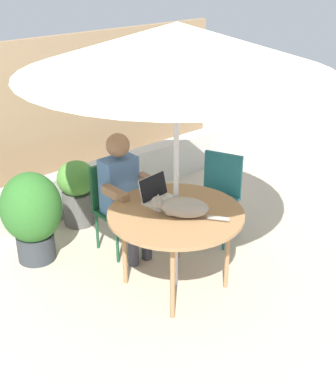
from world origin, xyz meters
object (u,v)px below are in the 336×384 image
Objects in this scene: chair_empty at (219,190)px; potted_plant_near_fence at (32,213)px; patio_umbrella at (177,48)px; laptop at (158,194)px; person_seated at (124,189)px; cat at (182,207)px; potted_plant_by_chair at (77,190)px; patio_table at (176,218)px; chair_occupied at (115,200)px.

potted_plant_near_fence is at bearing 153.36° from chair_empty.
laptop is (0.02, 0.26, -1.28)m from patio_umbrella.
person_seated is 3.73× the size of laptop.
laptop is at bearing 84.98° from patio_umbrella.
laptop reaches higher than cat.
patio_umbrella reaches higher than potted_plant_near_fence.
patio_umbrella is at bearing -95.02° from laptop.
person_seated is at bearing 92.84° from laptop.
patio_umbrella reaches higher than chair_empty.
potted_plant_by_chair is (0.70, 0.34, -0.11)m from potted_plant_near_fence.
potted_plant_near_fence reaches higher than patio_table.
patio_table is at bearing 0.00° from patio_umbrella.
laptop reaches higher than potted_plant_by_chair.
cat reaches higher than potted_plant_near_fence.
chair_empty is (0.93, 0.38, -0.17)m from patio_table.
patio_table is 1.42m from potted_plant_near_fence.
chair_occupied is at bearing -23.66° from potted_plant_near_fence.
laptop reaches higher than chair_occupied.
chair_empty is 1.09m from cat.
patio_umbrella is 2.12m from potted_plant_near_fence.
chair_empty is 2.69× the size of laptop.
patio_umbrella is 1.80m from chair_occupied.
patio_umbrella reaches higher than cat.
person_seated reaches higher than potted_plant_by_chair.
patio_table is 1.02m from chair_empty.
patio_umbrella reaches higher than patio_table.
chair_occupied is at bearing 89.33° from cat.
cat is (-0.01, -0.82, 0.14)m from person_seated.
patio_umbrella is 3.33× the size of potted_plant_by_chair.
patio_table is 0.16m from cat.
chair_occupied is (0.00, 0.89, -1.57)m from patio_umbrella.
potted_plant_near_fence is at bearing 118.83° from cat.
potted_plant_by_chair is at bearing 90.83° from patio_umbrella.
chair_empty is 0.72× the size of person_seated.
chair_empty is at bearing -26.64° from potted_plant_near_fence.
potted_plant_near_fence reaches higher than chair_empty.
patio_table is at bearing -89.17° from potted_plant_by_chair.
person_seated reaches higher than laptop.
potted_plant_by_chair is at bearing 129.13° from chair_empty.
potted_plant_by_chair is (-0.01, 1.63, -0.43)m from cat.
person_seated is 0.83m from cat.
laptop is at bearing -172.88° from chair_empty.
patio_umbrella is at bearing -90.00° from chair_occupied.
patio_umbrella is 1.58m from person_seated.
patio_table is 1.58m from potted_plant_by_chair.
cat is (-0.03, -0.35, 0.02)m from laptop.
patio_table is at bearing -59.12° from potted_plant_near_fence.
cat is at bearing -89.61° from potted_plant_by_chair.
potted_plant_by_chair is at bearing 91.57° from person_seated.
chair_occupied is 0.69m from laptop.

